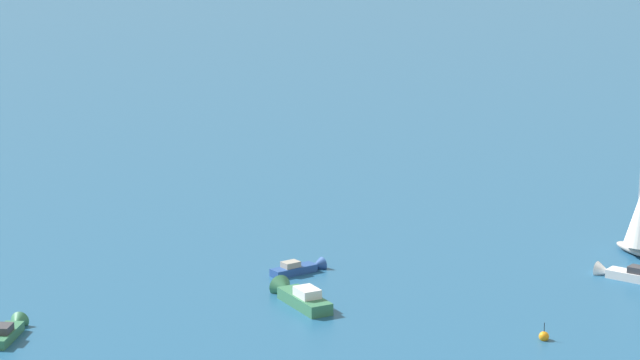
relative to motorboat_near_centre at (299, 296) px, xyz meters
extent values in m
cube|color=#33704C|center=(1.49, -0.22, -0.15)|extent=(9.01, 4.04, 1.39)
cone|color=#33704C|center=(-3.78, 0.56, -0.15)|extent=(2.61, 3.08, 2.78)
cube|color=silver|center=(2.13, -0.32, 1.07)|extent=(3.34, 2.65, 1.04)
cube|color=#33704C|center=(-8.55, -32.38, -0.32)|extent=(6.21, 5.90, 1.04)
cone|color=#33704C|center=(-11.49, -29.71, -0.32)|extent=(2.63, 2.66, 2.08)
cube|color=#38383D|center=(-8.18, -32.71, 0.58)|extent=(2.80, 2.76, 0.78)
ellipsoid|color=#9E9993|center=(10.49, 47.91, -0.22)|extent=(9.29, 4.21, 1.26)
cylinder|color=#B2B2B7|center=(9.83, 48.04, 5.57)|extent=(0.14, 0.14, 10.31)
cube|color=#23478C|center=(-9.85, 6.32, -0.36)|extent=(1.98, 6.07, 0.97)
cone|color=#23478C|center=(-9.82, 10.03, -0.36)|extent=(1.95, 1.56, 1.94)
cube|color=gray|center=(-9.85, 5.87, 0.49)|extent=(1.57, 2.13, 0.73)
cube|color=white|center=(17.58, 38.29, -0.30)|extent=(7.09, 3.93, 1.08)
cone|color=white|center=(13.61, 37.15, -0.30)|extent=(2.25, 2.55, 2.16)
cube|color=#38383D|center=(18.07, 38.43, 0.64)|extent=(2.75, 2.31, 0.81)
sphere|color=orange|center=(25.78, 13.64, -0.46)|extent=(1.10, 1.10, 1.10)
cylinder|color=black|center=(25.78, 13.64, 0.59)|extent=(0.08, 0.08, 1.00)
camera|label=1|loc=(112.82, -81.05, 44.81)|focal=70.30mm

